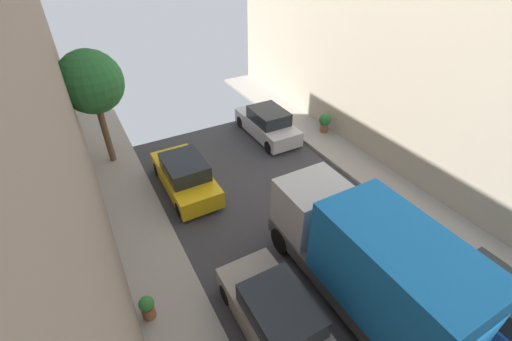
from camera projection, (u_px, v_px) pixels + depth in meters
parked_car_left_3 at (278, 318)px, 9.14m from camera, size 1.78×4.20×1.57m
parked_car_left_4 at (185, 176)px, 14.37m from camera, size 1.78×4.20×1.57m
parked_car_right_1 at (485, 299)px, 9.60m from camera, size 1.78×4.20×1.57m
parked_car_right_2 at (267, 124)px, 18.15m from camera, size 1.78×4.20×1.57m
delivery_truck at (369, 261)px, 9.37m from camera, size 2.26×6.60×3.38m
street_tree_0 at (91, 83)px, 14.17m from camera, size 2.66×2.66×5.19m
potted_plant_1 at (147, 307)px, 9.56m from camera, size 0.43×0.43×0.80m
potted_plant_3 at (325, 122)px, 18.33m from camera, size 0.65×0.65×1.01m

